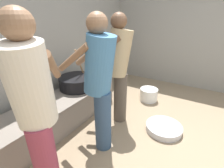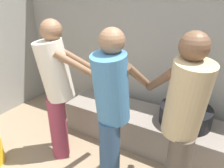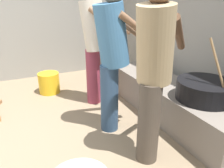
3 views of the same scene
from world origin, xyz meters
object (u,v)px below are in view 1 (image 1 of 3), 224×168
Objects in this scene: cook_in_blue_shirt at (99,80)px; cook_in_cream_shirt at (35,107)px; cook_in_tan_shirt at (119,65)px; bucket_white_plastic at (149,94)px; metal_mixing_bowl at (164,128)px; cooking_pot_main at (77,82)px.

cook_in_cream_shirt is (-0.72, 0.08, 0.01)m from cook_in_blue_shirt.
cook_in_cream_shirt is at bearing -179.21° from cook_in_tan_shirt.
bucket_white_plastic is 0.66× the size of metal_mixing_bowl.
cook_in_blue_shirt is 0.61m from cook_in_tan_shirt.
cook_in_tan_shirt is at bearing 166.87° from bucket_white_plastic.
cook_in_blue_shirt is (-0.51, -0.84, 0.39)m from cooking_pot_main.
metal_mixing_bowl is (1.43, -0.70, -0.88)m from cook_in_cream_shirt.
metal_mixing_bowl is (0.10, -0.72, -0.87)m from cook_in_tan_shirt.
cooking_pot_main is at bearing 97.00° from cook_in_tan_shirt.
cook_in_blue_shirt is 3.11× the size of metal_mixing_bowl.
cook_in_blue_shirt reaches higher than metal_mixing_bowl.
cooking_pot_main is 1.06m from cook_in_blue_shirt.
cook_in_blue_shirt is at bearing -121.09° from cooking_pot_main.
cook_in_tan_shirt is 1.14m from metal_mixing_bowl.
cook_in_blue_shirt is 4.69× the size of bucket_white_plastic.
bucket_white_plastic is (0.88, -0.21, -0.80)m from cook_in_tan_shirt.
cook_in_blue_shirt reaches higher than bucket_white_plastic.
metal_mixing_bowl is at bearing -82.44° from cooking_pot_main.
cook_in_cream_shirt is at bearing 175.14° from bucket_white_plastic.
cook_in_blue_shirt is at bearing -170.78° from cook_in_tan_shirt.
cooking_pot_main is 0.85m from cook_in_tan_shirt.
cook_in_cream_shirt reaches higher than metal_mixing_bowl.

